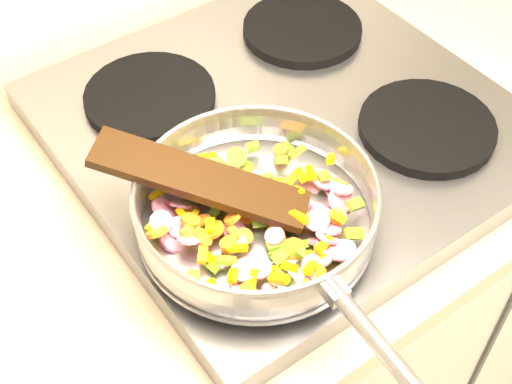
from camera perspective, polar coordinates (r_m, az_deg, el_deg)
cooktop at (r=1.03m, az=2.33°, el=5.31°), size 0.60×0.60×0.04m
grate_fl at (r=0.88m, az=0.63°, el=-2.08°), size 0.19×0.19×0.02m
grate_fr at (r=1.02m, az=13.52°, el=5.08°), size 0.19×0.19×0.02m
grate_bl at (r=1.05m, az=-8.49°, el=7.57°), size 0.19×0.19×0.02m
grate_br at (r=1.17m, az=3.72°, el=12.87°), size 0.19×0.19×0.02m
saute_pan at (r=0.84m, az=0.08°, el=-1.11°), size 0.34×0.50×0.06m
vegetable_heap at (r=0.84m, az=0.30°, el=-2.23°), size 0.27×0.26×0.05m
wooden_spatula at (r=0.84m, az=-4.46°, el=1.00°), size 0.22×0.23×0.07m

